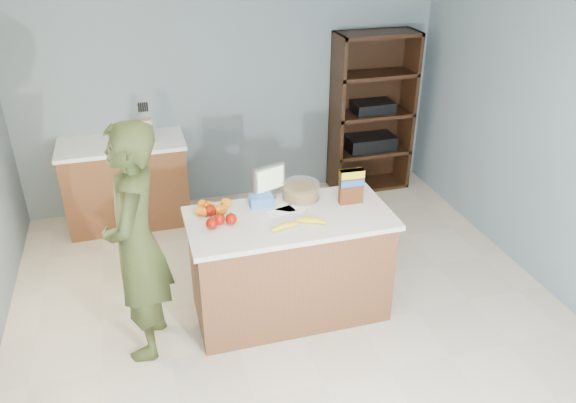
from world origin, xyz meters
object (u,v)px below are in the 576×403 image
object	(u,v)px
counter_peninsula	(290,269)
tv	(269,180)
shelving_unit	(370,115)
person	(137,244)
cereal_box	(351,184)

from	to	relation	value
counter_peninsula	tv	bearing A→B (deg)	102.19
shelving_unit	tv	world-z (taller)	shelving_unit
shelving_unit	counter_peninsula	bearing A→B (deg)	-127.11
counter_peninsula	shelving_unit	size ratio (longest dim) A/B	0.87
tv	person	bearing A→B (deg)	-158.58
tv	counter_peninsula	bearing A→B (deg)	-77.81
tv	cereal_box	bearing A→B (deg)	-23.24
shelving_unit	person	size ratio (longest dim) A/B	1.00
shelving_unit	cereal_box	size ratio (longest dim) A/B	6.39
shelving_unit	person	world-z (taller)	same
person	cereal_box	xyz separation A→B (m)	(1.66, 0.16, 0.16)
counter_peninsula	cereal_box	size ratio (longest dim) A/B	5.54
counter_peninsula	cereal_box	distance (m)	0.84
counter_peninsula	tv	size ratio (longest dim) A/B	5.53
person	cereal_box	size ratio (longest dim) A/B	6.39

